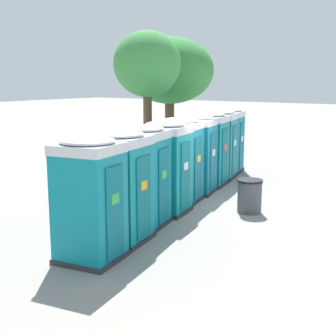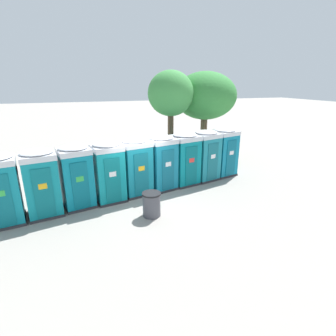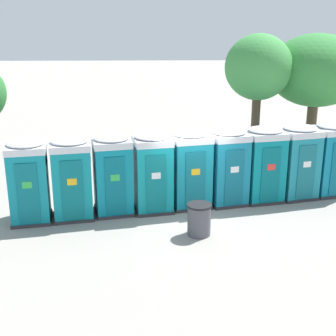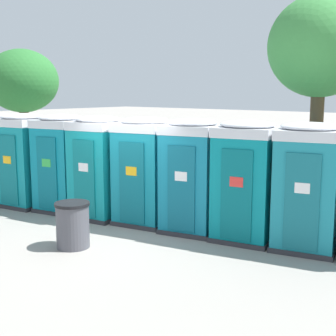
% 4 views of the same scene
% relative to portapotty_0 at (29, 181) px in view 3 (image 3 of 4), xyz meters
% --- Properties ---
extents(ground_plane, '(120.00, 120.00, 0.00)m').
position_rel_portapotty_0_xyz_m(ground_plane, '(5.03, 0.66, -1.28)').
color(ground_plane, gray).
extents(portapotty_0, '(1.36, 1.38, 2.54)m').
position_rel_portapotty_0_xyz_m(portapotty_0, '(0.00, 0.00, 0.00)').
color(portapotty_0, '#2D2D33').
rests_on(portapotty_0, ground).
extents(portapotty_1, '(1.41, 1.40, 2.54)m').
position_rel_portapotty_0_xyz_m(portapotty_1, '(1.24, 0.25, -0.00)').
color(portapotty_1, '#2D2D33').
rests_on(portapotty_1, ground).
extents(portapotty_2, '(1.41, 1.42, 2.54)m').
position_rel_portapotty_0_xyz_m(portapotty_2, '(2.46, 0.58, -0.00)').
color(portapotty_2, '#2D2D33').
rests_on(portapotty_2, ground).
extents(portapotty_3, '(1.38, 1.39, 2.54)m').
position_rel_portapotty_0_xyz_m(portapotty_3, '(3.72, 0.74, -0.00)').
color(portapotty_3, '#2D2D33').
rests_on(portapotty_3, ground).
extents(portapotty_4, '(1.47, 1.44, 2.54)m').
position_rel_portapotty_0_xyz_m(portapotty_4, '(4.94, 1.08, -0.00)').
color(portapotty_4, '#2D2D33').
rests_on(portapotty_4, ground).
extents(portapotty_5, '(1.45, 1.45, 2.54)m').
position_rel_portapotty_0_xyz_m(portapotty_5, '(6.19, 1.28, -0.00)').
color(portapotty_5, '#2D2D33').
rests_on(portapotty_5, ground).
extents(portapotty_6, '(1.46, 1.43, 2.54)m').
position_rel_portapotty_0_xyz_m(portapotty_6, '(7.44, 1.51, -0.00)').
color(portapotty_6, '#2D2D33').
rests_on(portapotty_6, ground).
extents(portapotty_7, '(1.48, 1.46, 2.54)m').
position_rel_portapotty_0_xyz_m(portapotty_7, '(8.67, 1.77, -0.00)').
color(portapotty_7, '#2D2D33').
rests_on(portapotty_7, ground).
extents(portapotty_8, '(1.44, 1.44, 2.54)m').
position_rel_portapotty_0_xyz_m(portapotty_8, '(9.90, 2.07, -0.00)').
color(portapotty_8, '#2D2D33').
rests_on(portapotty_8, ground).
extents(street_tree_1, '(3.75, 3.75, 5.43)m').
position_rel_portapotty_0_xyz_m(street_tree_1, '(10.15, 5.02, 2.70)').
color(street_tree_1, brown).
rests_on(street_tree_1, ground).
extents(street_tree_2, '(2.53, 2.53, 5.44)m').
position_rel_portapotty_0_xyz_m(street_tree_2, '(7.72, 4.37, 2.86)').
color(street_tree_2, brown).
rests_on(street_tree_2, ground).
extents(trash_can, '(0.70, 0.70, 0.93)m').
position_rel_portapotty_0_xyz_m(trash_can, '(5.03, -1.17, -0.81)').
color(trash_can, '#4C4C54').
rests_on(trash_can, ground).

